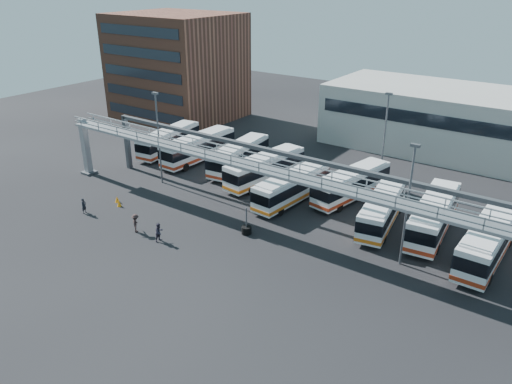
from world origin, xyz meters
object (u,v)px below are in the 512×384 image
Objects in this scene: bus_2 at (239,155)px; pedestrian_b at (159,232)px; bus_6 at (382,209)px; bus_0 at (169,140)px; cone_right at (117,199)px; bus_1 at (198,147)px; bus_7 at (434,215)px; cone_left at (119,203)px; light_pole_back at (385,134)px; pedestrian_c at (136,223)px; bus_5 at (351,183)px; bus_3 at (265,168)px; tire_stack at (246,229)px; light_pole_left at (158,134)px; bus_4 at (292,186)px; pedestrian_a at (84,206)px; light_pole_mid at (408,200)px; bus_8 at (488,240)px.

bus_2 is 18.57m from pedestrian_b.
bus_6 is 20.36m from pedestrian_b.
bus_0 reaches higher than cone_right.
bus_7 is at bearing -2.16° from bus_1.
bus_0 is 15.59× the size of cone_left.
light_pole_back is 27.70m from pedestrian_c.
cone_left is 1.08m from cone_right.
light_pole_back is 7.04m from bus_5.
light_pole_back is 0.93× the size of bus_3.
tire_stack is (16.13, -11.78, -1.42)m from bus_1.
bus_1 is at bearing 30.63° from pedestrian_b.
bus_1 is (-1.28, 7.63, -3.87)m from light_pole_left.
bus_1 is 1.06× the size of bus_4.
bus_5 is 4.14× the size of tire_stack.
pedestrian_a is (-15.23, -13.98, -0.96)m from bus_4.
light_pole_mid is at bearing -14.69° from bus_1.
bus_8 reaches higher than bus_5.
light_pole_mid is 7.66m from bus_7.
bus_0 is 1.02× the size of bus_6.
light_pole_left reaches higher than bus_8.
bus_3 is 12.14m from tire_stack.
light_pole_left is 0.93× the size of bus_3.
bus_4 is 15.95m from pedestrian_c.
light_pole_left reaches higher than cone_right.
bus_1 is 20.03m from tire_stack.
light_pole_left reaches higher than bus_1.
bus_3 is at bearing -160.22° from bus_5.
pedestrian_a is at bearing -159.21° from bus_6.
bus_1 is at bearing -177.43° from bus_3.
bus_6 reaches higher than tire_stack.
light_pole_left is 8.65m from bus_1.
bus_8 is at bearing 22.45° from tire_stack.
bus_7 is (29.74, -2.02, 0.01)m from bus_1.
pedestrian_b is 8.89m from cone_left.
tire_stack is (15.50, 5.80, -0.34)m from pedestrian_a.
bus_2 is 15.46m from cone_right.
bus_0 is at bearing 5.30° from pedestrian_a.
bus_3 is 6.34× the size of pedestrian_b.
bus_1 is (5.17, -0.13, 0.10)m from bus_0.
light_pole_mid is 5.87× the size of pedestrian_b.
bus_3 is 16.30m from pedestrian_b.
bus_5 is (-8.82, 9.24, -3.96)m from light_pole_mid.
light_pole_left reaches higher than pedestrian_b.
bus_7 is at bearing 11.37° from bus_4.
light_pole_mid reaches higher than tire_stack.
bus_6 reaches higher than pedestrian_b.
bus_6 is (4.91, -3.80, -0.06)m from bus_5.
bus_8 is at bearing -62.43° from pedestrian_b.
bus_3 is 6.26× the size of pedestrian_c.
cone_left is (2.23, -14.61, -1.51)m from bus_1.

